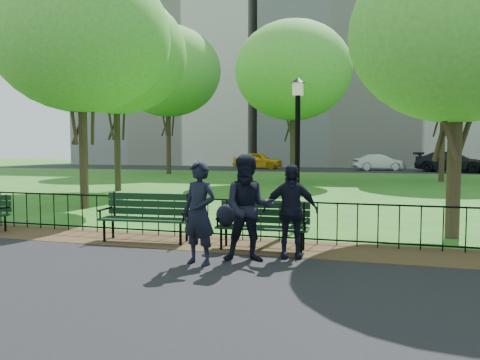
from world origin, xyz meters
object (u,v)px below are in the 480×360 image
(tree_mid_w, at_px, (116,54))
(person_mid, at_px, (249,208))
(tree_far_c, at_px, (293,71))
(tree_far_e, at_px, (445,61))
(tree_far_w, at_px, (168,71))
(person_right, at_px, (290,211))
(taxi, at_px, (258,160))
(park_bench_left_a, at_px, (147,212))
(tree_near_w, at_px, (81,36))
(tree_near_e, at_px, (458,31))
(sedan_silver, at_px, (379,162))
(lamppost, at_px, (297,149))
(park_bench_main, at_px, (248,218))
(sedan_dark, at_px, (452,162))
(person_left, at_px, (199,213))

(tree_mid_w, height_order, person_mid, tree_mid_w)
(tree_far_c, xyz_separation_m, tree_far_e, (8.21, 3.58, 0.76))
(tree_far_w, bearing_deg, person_right, -60.60)
(taxi, bearing_deg, park_bench_left_a, -167.88)
(tree_mid_w, height_order, tree_far_e, tree_far_e)
(tree_near_w, height_order, person_right, tree_near_w)
(tree_near_e, distance_m, tree_far_c, 16.13)
(tree_far_w, bearing_deg, tree_far_c, -31.24)
(tree_near_e, bearing_deg, taxi, 111.45)
(tree_far_e, height_order, sedan_silver, tree_far_e)
(taxi, bearing_deg, tree_far_w, 158.16)
(tree_near_w, bearing_deg, tree_near_e, -10.83)
(tree_mid_w, bearing_deg, lamppost, -40.05)
(person_right, bearing_deg, tree_far_e, 63.60)
(person_mid, relative_size, sedan_silver, 0.44)
(tree_mid_w, bearing_deg, tree_near_w, -69.01)
(park_bench_main, height_order, lamppost, lamppost)
(lamppost, relative_size, tree_near_e, 0.56)
(person_mid, bearing_deg, tree_near_w, 127.48)
(park_bench_left_a, height_order, sedan_silver, sedan_silver)
(tree_far_c, distance_m, taxi, 18.36)
(tree_near_e, bearing_deg, park_bench_main, -148.84)
(tree_far_w, bearing_deg, sedan_dark, 22.42)
(park_bench_main, bearing_deg, tree_mid_w, 129.10)
(lamppost, xyz_separation_m, taxi, (-8.82, 31.45, -1.19))
(person_left, bearing_deg, tree_near_w, 152.39)
(sedan_silver, bearing_deg, taxi, 71.59)
(tree_far_c, bearing_deg, person_left, -85.01)
(tree_far_e, xyz_separation_m, person_left, (-6.59, -22.23, -6.12))
(sedan_dark, bearing_deg, park_bench_left_a, -176.91)
(tree_far_w, bearing_deg, tree_near_w, -73.06)
(tree_near_w, height_order, sedan_dark, tree_near_w)
(tree_mid_w, height_order, tree_far_w, tree_far_w)
(tree_near_w, bearing_deg, sedan_dark, 61.36)
(tree_near_w, bearing_deg, person_mid, -37.59)
(tree_near_w, relative_size, taxi, 1.75)
(park_bench_main, distance_m, tree_far_e, 22.62)
(lamppost, distance_m, tree_mid_w, 13.36)
(person_mid, distance_m, sedan_silver, 34.71)
(taxi, bearing_deg, tree_mid_w, 179.95)
(tree_near_w, bearing_deg, lamppost, -17.17)
(park_bench_left_a, bearing_deg, tree_near_w, 132.31)
(person_left, bearing_deg, sedan_silver, 100.29)
(tree_far_e, bearing_deg, taxi, 138.09)
(park_bench_main, xyz_separation_m, park_bench_left_a, (-2.29, 0.19, 0.01))
(person_mid, xyz_separation_m, person_right, (0.65, 0.49, -0.09))
(tree_near_e, bearing_deg, park_bench_left_a, -160.42)
(tree_near_w, relative_size, tree_near_e, 1.23)
(sedan_dark, bearing_deg, sedan_silver, 97.83)
(tree_far_c, bearing_deg, sedan_dark, 55.27)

